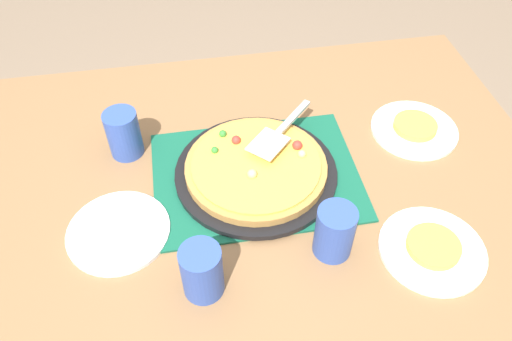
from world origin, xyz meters
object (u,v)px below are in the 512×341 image
at_px(pizza, 256,166).
at_px(plate_near_left, 414,129).
at_px(plate_far_right, 432,250).
at_px(cup_far, 202,271).
at_px(plate_side, 119,232).
at_px(served_slice_right, 434,246).
at_px(served_slice_left, 415,126).
at_px(cup_near, 124,134).
at_px(pizza_server, 279,132).
at_px(cup_corner, 335,232).
at_px(pizza_pan, 256,173).

xyz_separation_m(pizza, plate_near_left, (-0.43, -0.09, -0.03)).
relative_size(plate_far_right, cup_far, 1.83).
xyz_separation_m(plate_side, served_slice_right, (-0.64, 0.16, 0.01)).
bearing_deg(served_slice_right, plate_near_left, -106.43).
height_order(pizza, served_slice_left, pizza).
relative_size(pizza, plate_near_left, 1.50).
relative_size(served_slice_left, served_slice_right, 1.00).
xyz_separation_m(served_slice_right, cup_near, (0.62, -0.41, 0.04)).
height_order(cup_near, cup_far, same).
xyz_separation_m(served_slice_left, pizza_server, (0.36, 0.02, 0.05)).
distance_m(plate_side, served_slice_left, 0.77).
bearing_deg(plate_near_left, plate_side, 14.79).
height_order(served_slice_left, cup_corner, cup_corner).
bearing_deg(pizza, pizza_pan, 64.68).
height_order(plate_far_right, cup_far, cup_far).
bearing_deg(pizza_pan, pizza, -115.32).
distance_m(pizza_pan, served_slice_left, 0.44).
bearing_deg(pizza_server, plate_far_right, 126.86).
bearing_deg(cup_near, plate_side, 85.38).
xyz_separation_m(cup_corner, pizza_server, (0.05, -0.30, 0.01)).
relative_size(cup_far, pizza_server, 0.61).
height_order(pizza, cup_corner, cup_corner).
relative_size(served_slice_left, cup_far, 0.92).
xyz_separation_m(plate_far_right, cup_far, (0.47, 0.00, 0.06)).
xyz_separation_m(plate_near_left, cup_near, (0.73, -0.05, 0.06)).
height_order(pizza, pizza_server, pizza_server).
distance_m(served_slice_left, cup_far, 0.68).
distance_m(cup_near, cup_corner, 0.55).
bearing_deg(served_slice_left, cup_corner, 45.54).
relative_size(plate_far_right, served_slice_left, 2.00).
height_order(plate_side, served_slice_right, served_slice_right).
distance_m(plate_near_left, served_slice_right, 0.37).
distance_m(pizza_pan, cup_far, 0.32).
relative_size(pizza_pan, cup_far, 3.17).
relative_size(served_slice_right, cup_far, 0.92).
bearing_deg(cup_far, plate_side, -44.33).
relative_size(pizza, cup_near, 2.75).
xyz_separation_m(cup_far, pizza_server, (-0.22, -0.34, 0.01)).
bearing_deg(cup_corner, pizza, -62.56).
xyz_separation_m(pizza, plate_far_right, (-0.32, 0.27, -0.03)).
bearing_deg(pizza, plate_near_left, -168.76).
bearing_deg(served_slice_left, pizza_pan, 11.32).
distance_m(pizza, served_slice_right, 0.42).
relative_size(pizza_pan, plate_near_left, 1.73).
xyz_separation_m(plate_side, cup_corner, (-0.44, 0.12, 0.06)).
xyz_separation_m(pizza_pan, plate_near_left, (-0.43, -0.09, -0.01)).
height_order(plate_far_right, cup_corner, cup_corner).
relative_size(served_slice_left, cup_corner, 0.92).
relative_size(cup_near, pizza_server, 0.61).
xyz_separation_m(plate_far_right, served_slice_right, (0.00, 0.00, 0.01)).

